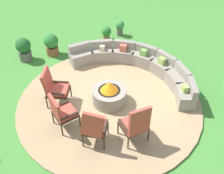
# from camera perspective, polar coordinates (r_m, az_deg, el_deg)

# --- Properties ---
(ground_plane) EXTENTS (24.00, 24.00, 0.00)m
(ground_plane) POSITION_cam_1_polar(r_m,az_deg,el_deg) (7.70, -0.56, -3.45)
(ground_plane) COLOR #478C38
(patio_circle) EXTENTS (5.22, 5.22, 0.06)m
(patio_circle) POSITION_cam_1_polar(r_m,az_deg,el_deg) (7.68, -0.56, -3.29)
(patio_circle) COLOR tan
(patio_circle) RESTS_ON ground_plane
(fire_pit) EXTENTS (0.96, 0.96, 0.71)m
(fire_pit) POSITION_cam_1_polar(r_m,az_deg,el_deg) (7.47, -0.58, -1.58)
(fire_pit) COLOR gray
(fire_pit) RESTS_ON patio_circle
(curved_stone_bench) EXTENTS (4.33, 2.03, 0.68)m
(curved_stone_bench) POSITION_cam_1_polar(r_m,az_deg,el_deg) (8.63, 5.50, 4.78)
(curved_stone_bench) COLOR gray
(curved_stone_bench) RESTS_ON patio_circle
(lounge_chair_front_left) EXTENTS (0.76, 0.72, 1.09)m
(lounge_chair_front_left) POSITION_cam_1_polar(r_m,az_deg,el_deg) (7.44, -12.25, -0.02)
(lounge_chair_front_left) COLOR #2D2319
(lounge_chair_front_left) RESTS_ON patio_circle
(lounge_chair_front_right) EXTENTS (0.75, 0.78, 1.09)m
(lounge_chair_front_right) POSITION_cam_1_polar(r_m,az_deg,el_deg) (6.71, -10.72, -5.09)
(lounge_chair_front_right) COLOR #2D2319
(lounge_chair_front_right) RESTS_ON patio_circle
(lounge_chair_back_left) EXTENTS (0.67, 0.64, 1.14)m
(lounge_chair_back_left) POSITION_cam_1_polar(r_m,az_deg,el_deg) (6.24, -3.83, -8.50)
(lounge_chair_back_left) COLOR #2D2319
(lounge_chair_back_left) RESTS_ON patio_circle
(lounge_chair_back_right) EXTENTS (0.81, 0.83, 1.15)m
(lounge_chair_back_right) POSITION_cam_1_polar(r_m,az_deg,el_deg) (6.31, 5.11, -7.80)
(lounge_chair_back_right) COLOR #2D2319
(lounge_chair_back_right) RESTS_ON patio_circle
(potted_plant_0) EXTENTS (0.34, 0.34, 0.62)m
(potted_plant_0) POSITION_cam_1_polar(r_m,az_deg,el_deg) (10.73, 1.70, 12.69)
(potted_plant_0) COLOR #605B56
(potted_plant_0) RESTS_ON ground_plane
(potted_plant_3) EXTENTS (0.50, 0.50, 0.80)m
(potted_plant_3) POSITION_cam_1_polar(r_m,az_deg,el_deg) (9.71, -12.78, 8.97)
(potted_plant_3) COLOR brown
(potted_plant_3) RESTS_ON ground_plane
(potted_plant_4) EXTENTS (0.37, 0.37, 0.53)m
(potted_plant_4) POSITION_cam_1_polar(r_m,az_deg,el_deg) (10.46, -1.20, 11.54)
(potted_plant_4) COLOR brown
(potted_plant_4) RESTS_ON ground_plane
(potted_plant_5) EXTENTS (0.51, 0.51, 0.83)m
(potted_plant_5) POSITION_cam_1_polar(r_m,az_deg,el_deg) (9.66, -18.29, 7.81)
(potted_plant_5) COLOR #605B56
(potted_plant_5) RESTS_ON ground_plane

